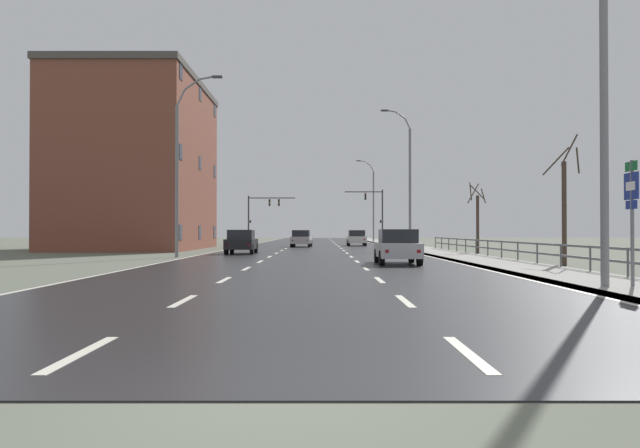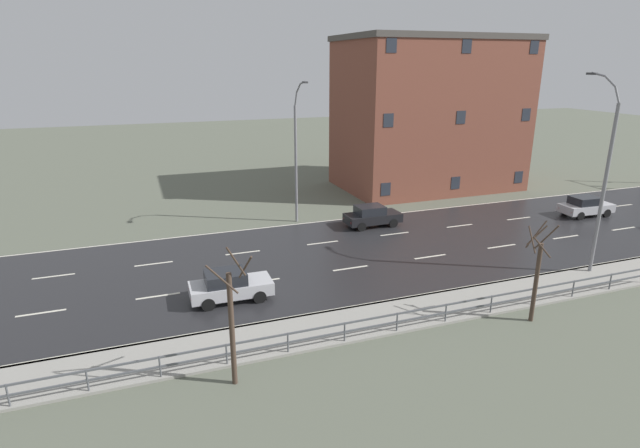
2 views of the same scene
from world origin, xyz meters
name	(u,v)px [view 2 (image 2 of 2)]	position (x,y,z in m)	size (l,w,h in m)	color
ground_plane	(570,224)	(0.00, 48.00, -0.06)	(160.00, 160.00, 0.12)	#5B6051
guardrail	(317,334)	(9.85, 24.22, 0.71)	(0.07, 37.87, 1.00)	#515459
street_lamp_midground	(603,180)	(7.46, 41.68, 5.42)	(2.37, 0.24, 11.04)	slate
street_lamp_left_bank	(297,156)	(-7.42, 28.85, 5.06)	(2.67, 0.24, 10.39)	slate
car_near_left	(372,216)	(-4.55, 33.69, 0.80)	(1.86, 4.11, 1.57)	black
car_mid_centre	(586,206)	(-1.18, 50.59, 0.80)	(1.99, 4.18, 1.57)	#B7B7BC
car_far_left	(230,285)	(4.02, 21.64, 0.80)	(1.88, 4.12, 1.57)	#B7B7BC
brick_building	(429,114)	(-14.43, 44.12, 6.96)	(10.34, 16.48, 13.90)	brown
bare_tree_near	(232,323)	(11.07, 20.54, 2.52)	(1.50, 1.58, 5.67)	#423328
bare_tree_mid	(536,275)	(10.95, 34.44, 2.30)	(1.21, 1.26, 4.75)	#423328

